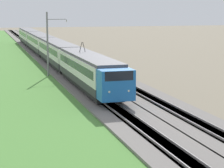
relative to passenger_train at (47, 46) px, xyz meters
name	(u,v)px	position (x,y,z in m)	size (l,w,h in m)	color
ballast_main	(65,72)	(-15.82, 0.00, -2.10)	(240.00, 4.40, 0.30)	slate
ballast_adjacent	(96,70)	(-15.82, -4.26, -2.10)	(240.00, 4.40, 0.30)	slate
track_main	(65,71)	(-15.82, 0.00, -2.09)	(240.00, 1.57, 0.45)	#4C4238
track_adjacent	(96,70)	(-15.82, -4.26, -2.09)	(240.00, 1.57, 0.45)	#4C4238
grass_verge	(19,74)	(-15.82, 6.02, -2.19)	(240.00, 11.00, 0.12)	#4C8438
passenger_train	(47,46)	(0.00, 0.00, 0.00)	(79.61, 2.97, 4.84)	blue
catenary_mast_mid	(48,44)	(-18.96, 2.56, 1.89)	(0.22, 2.56, 8.00)	slate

